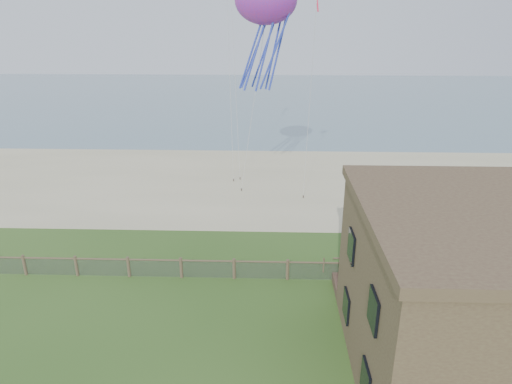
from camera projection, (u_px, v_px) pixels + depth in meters
ground at (224, 351)px, 20.27m from camera, size 160.00×160.00×0.00m
sand_beach at (248, 182)px, 40.76m from camera, size 72.00×20.00×0.02m
ocean at (260, 98)px, 81.75m from camera, size 160.00×68.00×0.02m
chainlink_fence at (234, 270)px, 25.66m from camera, size 36.20×0.20×1.25m
motel_deck at (474, 289)px, 24.44m from camera, size 15.00×2.00×0.50m
picnic_table at (362, 284)px, 24.56m from camera, size 2.29×1.94×0.84m
octopus_kite at (266, 32)px, 31.19m from camera, size 3.99×2.90×7.97m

